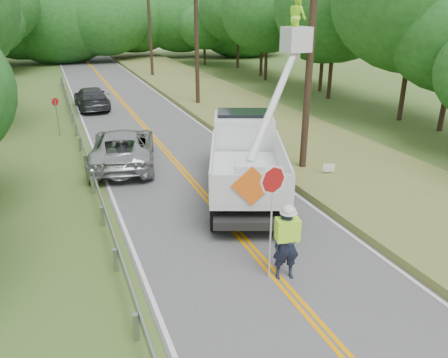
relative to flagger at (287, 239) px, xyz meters
name	(u,v)px	position (x,y,z in m)	size (l,w,h in m)	color
ground	(315,322)	(-0.22, -1.94, -1.20)	(140.00, 140.00, 0.00)	#4D6223
road	(167,153)	(-0.22, 12.06, -1.19)	(7.20, 96.00, 0.03)	#4E4E51
guardrail	(83,146)	(-4.24, 12.96, -0.65)	(0.18, 48.00, 0.77)	gray
utility_poles	(235,39)	(4.78, 15.07, 4.07)	(1.60, 43.30, 10.00)	black
tall_grass_verge	(289,136)	(6.88, 12.06, -1.05)	(7.00, 96.00, 0.30)	olive
treeline_right	(318,14)	(15.58, 23.39, 5.22)	(10.72, 52.27, 12.04)	#332319
treeline_horizon	(98,18)	(1.71, 54.18, 4.30)	(56.37, 14.57, 11.68)	#1F4B19
flagger	(287,239)	(0.00, 0.00, 0.00)	(1.25, 0.64, 3.34)	#191E33
bucket_truck	(248,146)	(1.89, 6.66, 0.48)	(5.84, 8.17, 7.47)	black
suv_silver	(123,147)	(-2.57, 11.05, -0.33)	(2.83, 6.13, 1.70)	#A8AAB0
suv_darkgrey	(91,98)	(-2.66, 24.18, -0.41)	(2.17, 5.34, 1.55)	#323439
stop_sign_permanent	(56,111)	(-5.21, 17.42, 0.25)	(0.40, 0.30, 2.23)	gray
yard_sign	(329,168)	(5.34, 5.83, -0.67)	(0.49, 0.21, 0.75)	white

